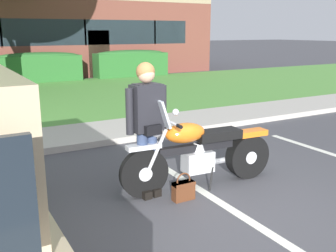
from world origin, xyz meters
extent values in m
plane|color=#424247|center=(0.00, 0.00, 0.00)|extent=(140.00, 140.00, 0.00)
cube|color=#ADA89E|center=(0.00, 3.46, 0.06)|extent=(60.00, 0.20, 0.12)
cube|color=#ADA89E|center=(0.00, 4.31, 0.04)|extent=(60.00, 1.50, 0.08)
cube|color=#518E3D|center=(0.00, 9.12, 0.03)|extent=(60.00, 8.13, 0.06)
cube|color=silver|center=(0.06, 0.20, 0.00)|extent=(0.14, 4.40, 0.01)
cylinder|color=black|center=(-0.68, 1.00, 0.32)|extent=(0.64, 0.14, 0.64)
cylinder|color=silver|center=(-0.68, 1.00, 0.32)|extent=(0.19, 0.13, 0.18)
cylinder|color=black|center=(0.91, 0.90, 0.32)|extent=(0.65, 0.22, 0.64)
cylinder|color=silver|center=(0.91, 0.90, 0.32)|extent=(0.19, 0.21, 0.18)
cube|color=silver|center=(-0.68, 1.00, 0.67)|extent=(0.45, 0.17, 0.06)
cube|color=orange|center=(0.96, 0.89, 0.66)|extent=(0.45, 0.23, 0.08)
cylinder|color=silver|center=(-0.55, 0.91, 0.60)|extent=(0.31, 0.06, 0.58)
cylinder|color=silver|center=(-0.54, 1.07, 0.60)|extent=(0.31, 0.06, 0.58)
sphere|color=silver|center=(-0.51, 0.98, 0.86)|extent=(0.17, 0.17, 0.17)
cylinder|color=silver|center=(-0.37, 0.98, 0.98)|extent=(0.08, 0.72, 0.03)
cylinder|color=black|center=(-0.40, 0.62, 0.98)|extent=(0.05, 0.10, 0.04)
cylinder|color=black|center=(-0.35, 1.34, 0.98)|extent=(0.05, 0.10, 0.04)
sphere|color=silver|center=(-0.41, 0.68, 1.14)|extent=(0.08, 0.08, 0.08)
sphere|color=silver|center=(-0.37, 1.28, 1.14)|extent=(0.08, 0.08, 0.08)
cube|color=#B2BCC6|center=(-0.45, 0.98, 1.08)|extent=(0.16, 0.37, 0.35)
cube|color=black|center=(0.06, 0.95, 0.56)|extent=(1.10, 0.17, 0.10)
ellipsoid|color=orange|center=(-0.11, 0.96, 0.78)|extent=(0.58, 0.35, 0.26)
cube|color=black|center=(0.39, 0.93, 0.70)|extent=(0.66, 0.32, 0.12)
cube|color=silver|center=(0.09, 0.95, 0.36)|extent=(0.41, 0.26, 0.28)
cylinder|color=silver|center=(0.06, 0.95, 0.52)|extent=(0.18, 0.13, 0.21)
cylinder|color=silver|center=(0.13, 0.94, 0.52)|extent=(0.18, 0.13, 0.21)
cylinder|color=silver|center=(0.47, 1.06, 0.26)|extent=(0.60, 0.12, 0.08)
cylinder|color=silver|center=(0.67, 1.05, 0.26)|extent=(0.60, 0.12, 0.08)
cylinder|color=black|center=(0.20, 0.78, 0.15)|extent=(0.13, 0.11, 0.30)
cube|color=black|center=(-0.55, 1.01, 0.05)|extent=(0.13, 0.25, 0.10)
cube|color=black|center=(-0.69, 1.00, 0.05)|extent=(0.13, 0.25, 0.10)
cylinder|color=navy|center=(-0.55, 1.03, 0.43)|extent=(0.14, 0.14, 0.86)
cylinder|color=navy|center=(-0.69, 1.02, 0.43)|extent=(0.14, 0.14, 0.86)
cube|color=#232328|center=(-0.62, 1.02, 1.15)|extent=(0.40, 0.26, 0.58)
cube|color=#232328|center=(-0.62, 1.02, 1.42)|extent=(0.32, 0.23, 0.06)
sphere|color=tan|center=(-0.62, 1.02, 1.56)|extent=(0.21, 0.21, 0.21)
sphere|color=olive|center=(-0.62, 1.04, 1.59)|extent=(0.23, 0.23, 0.23)
cube|color=black|center=(-0.61, 0.89, 0.90)|extent=(0.23, 0.12, 0.12)
cylinder|color=#232328|center=(-0.38, 1.05, 1.13)|extent=(0.09, 0.09, 0.56)
cylinder|color=#232328|center=(-0.86, 1.00, 1.13)|extent=(0.09, 0.09, 0.56)
cube|color=#562D19|center=(-0.30, 0.67, 0.12)|extent=(0.28, 0.12, 0.24)
cube|color=#562D19|center=(-0.30, 0.67, 0.22)|extent=(0.28, 0.13, 0.04)
torus|color=#562D19|center=(-0.30, 0.67, 0.26)|extent=(0.20, 0.02, 0.20)
cube|color=#286028|center=(0.46, 13.17, 0.55)|extent=(3.30, 0.90, 1.10)
ellipsoid|color=#286028|center=(0.46, 13.17, 1.10)|extent=(3.14, 0.84, 0.28)
cube|color=#286028|center=(4.51, 13.17, 0.55)|extent=(3.35, 0.90, 1.10)
ellipsoid|color=#286028|center=(4.51, 13.17, 1.10)|extent=(3.18, 0.84, 0.28)
cube|color=#1E282D|center=(-0.79, 13.91, 2.01)|extent=(17.28, 0.06, 1.10)
cube|color=brown|center=(-0.79, 13.90, 2.01)|extent=(0.08, 0.04, 1.20)
cube|color=brown|center=(2.67, 13.90, 2.01)|extent=(0.08, 0.04, 1.20)
cube|color=brown|center=(6.13, 13.90, 2.01)|extent=(0.08, 0.04, 1.20)
cube|color=#473323|center=(3.28, 13.92, 1.05)|extent=(1.00, 0.08, 2.10)
camera|label=1|loc=(-2.65, -3.15, 2.06)|focal=41.22mm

